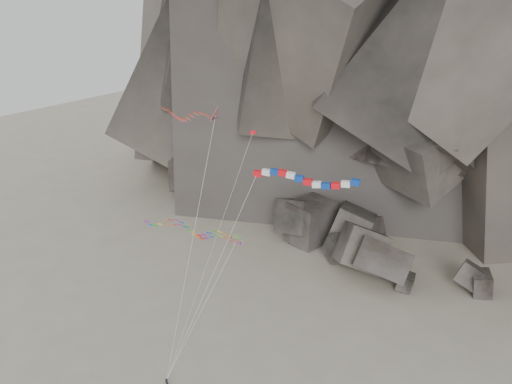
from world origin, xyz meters
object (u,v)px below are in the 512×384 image
Objects in this scene: delta_kite at (185,115)px; pennant_kite at (231,195)px; banner_kite at (304,180)px; parafoil_kite at (186,228)px; kite_flyer at (167,384)px.

delta_kite reaches higher than pennant_kite.
banner_kite is at bearing 13.41° from delta_kite.
kite_flyer is at bearing -58.49° from parafoil_kite.
parafoil_kite is at bearing 173.72° from banner_kite.
banner_kite reaches higher than parafoil_kite.
banner_kite is 0.87× the size of pennant_kite.
banner_kite is at bearing -121.52° from kite_flyer.
kite_flyer is at bearing -76.73° from delta_kite.
parafoil_kite is at bearing -54.89° from kite_flyer.
delta_kite is (-1.94, 6.78, 26.76)m from kite_flyer.
delta_kite is 1.94× the size of parafoil_kite.
kite_flyer is 0.08× the size of pennant_kite.
parafoil_kite is 0.58× the size of pennant_kite.
parafoil_kite is at bearing 148.70° from pennant_kite.
parafoil_kite is (-12.93, -2.45, -7.38)m from banner_kite.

